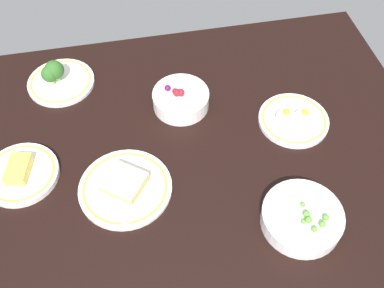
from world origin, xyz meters
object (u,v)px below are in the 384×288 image
(bowl_peas, at_px, (302,217))
(plate_broccoli, at_px, (58,79))
(plate_eggs, at_px, (294,119))
(plate_cheese, at_px, (21,174))
(plate_sandwich, at_px, (125,187))
(bowl_berries, at_px, (179,99))

(bowl_peas, bearing_deg, plate_broccoli, 133.29)
(plate_eggs, relative_size, plate_cheese, 1.02)
(bowl_peas, bearing_deg, plate_eggs, 73.92)
(plate_sandwich, bearing_deg, plate_eggs, 15.00)
(bowl_berries, relative_size, bowl_peas, 0.84)
(plate_cheese, height_order, plate_sandwich, same)
(plate_eggs, height_order, bowl_peas, bowl_peas)
(plate_sandwich, height_order, bowl_berries, bowl_berries)
(plate_sandwich, distance_m, bowl_berries, 0.29)
(plate_eggs, height_order, plate_sandwich, plate_eggs)
(plate_eggs, relative_size, plate_broccoli, 0.99)
(plate_cheese, distance_m, plate_sandwich, 0.25)
(plate_sandwich, height_order, plate_broccoli, plate_broccoli)
(plate_sandwich, xyz_separation_m, plate_broccoli, (-0.14, 0.38, 0.01))
(plate_eggs, xyz_separation_m, plate_sandwich, (-0.44, -0.12, -0.00))
(plate_cheese, distance_m, bowl_berries, 0.43)
(plate_cheese, height_order, bowl_berries, bowl_berries)
(plate_sandwich, distance_m, bowl_peas, 0.40)
(plate_eggs, height_order, plate_broccoli, plate_broccoli)
(plate_sandwich, bearing_deg, bowl_berries, 54.10)
(plate_cheese, xyz_separation_m, plate_sandwich, (0.23, -0.08, -0.00))
(bowl_berries, height_order, bowl_peas, bowl_berries)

